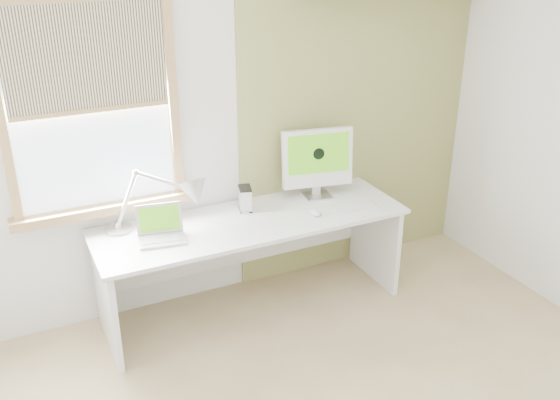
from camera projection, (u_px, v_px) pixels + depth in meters
room at (374, 224)px, 2.99m from camera, size 4.04×3.54×2.64m
accent_wall at (358, 109)px, 4.81m from camera, size 2.00×0.02×2.60m
window at (91, 110)px, 3.90m from camera, size 1.20×0.14×1.42m
desk at (249, 240)px, 4.46m from camera, size 2.20×0.70×0.73m
desk_lamp at (180, 197)px, 4.12m from camera, size 0.72×0.43×0.43m
laptop at (161, 231)px, 4.06m from camera, size 0.34×0.29×0.21m
phone_dock at (245, 209)px, 4.42m from camera, size 0.07×0.07×0.11m
external_drive at (245, 199)px, 4.44m from camera, size 0.12×0.15×0.18m
imac at (317, 159)px, 4.59m from camera, size 0.54×0.22×0.52m
keyboard at (347, 207)px, 4.49m from camera, size 0.46×0.19×0.02m
mouse at (316, 213)px, 4.39m from camera, size 0.07×0.12×0.03m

